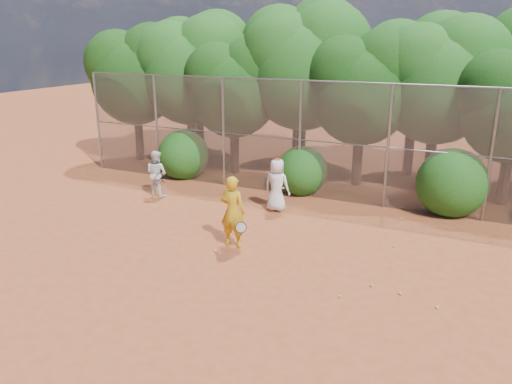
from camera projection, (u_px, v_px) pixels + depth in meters
The scene contains 24 objects.
ground at pixel (249, 268), 12.14m from camera, with size 80.00×80.00×0.00m, color #9B4523.
fence_back at pixel (324, 140), 16.75m from camera, with size 20.05×0.09×4.03m.
tree_0 at pixel (136, 71), 21.78m from camera, with size 4.38×3.81×6.00m.
tree_1 at pixel (191, 67), 21.11m from camera, with size 4.64×4.03×6.35m.
tree_2 at pixel (235, 84), 19.65m from camera, with size 3.99×3.47×5.47m.
tree_3 at pixel (305, 63), 19.25m from camera, with size 4.89×4.26×6.70m.
tree_4 at pixel (364, 84), 17.89m from camera, with size 4.19×3.64×5.73m.
tree_5 at pixel (441, 77), 17.47m from camera, with size 4.51×3.92×6.17m.
tree_9 at pixel (199, 60), 23.45m from camera, with size 4.83×4.20×6.62m.
tree_10 at pixel (301, 55), 21.49m from camera, with size 5.15×4.48×7.06m.
tree_11 at pixel (418, 70), 19.23m from camera, with size 4.64×4.03×6.35m.
bush_0 at pixel (183, 152), 19.74m from camera, with size 2.00×2.00×2.00m, color #174E13.
bush_1 at pixel (302, 169), 17.71m from camera, with size 1.80×1.80×1.80m, color #174E13.
bush_2 at pixel (452, 180), 15.60m from camera, with size 2.20×2.20×2.20m, color #174E13.
player_yellow at pixel (233, 212), 13.16m from camera, with size 0.88×0.57×1.94m.
player_teen at pixel (277, 185), 15.91m from camera, with size 0.85×0.57×1.74m.
player_white at pixel (157, 173), 17.44m from camera, with size 0.90×0.79×1.62m.
ball_0 at pixel (372, 285), 11.22m from camera, with size 0.07×0.07×0.07m, color #AFD126.
ball_1 at pixel (394, 246), 13.33m from camera, with size 0.07×0.07×0.07m, color #AFD126.
ball_2 at pixel (340, 296), 10.74m from camera, with size 0.07×0.07×0.07m, color #AFD126.
ball_3 at pixel (437, 307), 10.31m from camera, with size 0.07×0.07×0.07m, color #AFD126.
ball_4 at pixel (215, 250), 13.05m from camera, with size 0.07×0.07×0.07m, color #AFD126.
ball_5 at pixel (401, 219), 15.31m from camera, with size 0.07×0.07×0.07m, color #AFD126.
ball_6 at pixel (400, 293), 10.87m from camera, with size 0.07×0.07×0.07m, color #AFD126.
Camera 1 is at (4.91, -9.89, 5.38)m, focal length 35.00 mm.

